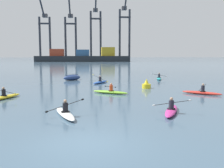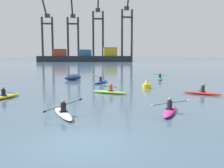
% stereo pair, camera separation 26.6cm
% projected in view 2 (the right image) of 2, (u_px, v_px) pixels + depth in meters
% --- Properties ---
extents(ground_plane, '(800.00, 800.00, 0.00)m').
position_uv_depth(ground_plane, '(82.00, 143.00, 9.60)').
color(ground_plane, '#425B70').
extents(container_barge, '(49.53, 10.86, 7.67)m').
position_uv_depth(container_barge, '(86.00, 57.00, 134.38)').
color(container_barge, '#1E2328').
rests_on(container_barge, ground).
extents(gantry_crane_west, '(6.95, 19.53, 34.59)m').
position_uv_depth(gantry_crane_west, '(47.00, 31.00, 142.67)').
color(gantry_crane_west, '#232833').
rests_on(gantry_crane_west, ground).
extents(gantry_crane_west_mid, '(7.18, 16.77, 37.66)m').
position_uv_depth(gantry_crane_west_mid, '(73.00, 31.00, 143.99)').
color(gantry_crane_west_mid, '#232833').
rests_on(gantry_crane_west_mid, ground).
extents(gantry_crane_east_mid, '(7.01, 16.39, 39.86)m').
position_uv_depth(gantry_crane_east_mid, '(98.00, 28.00, 148.26)').
color(gantry_crane_east_mid, '#232833').
rests_on(gantry_crane_east_mid, ground).
extents(gantry_crane_east, '(6.86, 17.95, 43.23)m').
position_uv_depth(gantry_crane_east, '(127.00, 26.00, 141.82)').
color(gantry_crane_east, '#232833').
rests_on(gantry_crane_east, ground).
extents(capsized_dinghy, '(2.75, 2.41, 0.76)m').
position_uv_depth(capsized_dinghy, '(73.00, 78.00, 33.90)').
color(capsized_dinghy, navy).
rests_on(capsized_dinghy, ground).
extents(channel_buoy, '(0.90, 0.90, 1.00)m').
position_uv_depth(channel_buoy, '(147.00, 85.00, 25.47)').
color(channel_buoy, yellow).
rests_on(channel_buoy, ground).
extents(kayak_red, '(3.01, 2.61, 0.95)m').
position_uv_depth(kayak_red, '(202.00, 92.00, 21.53)').
color(kayak_red, red).
rests_on(kayak_red, ground).
extents(kayak_blue, '(2.27, 3.22, 1.08)m').
position_uv_depth(kayak_blue, '(101.00, 82.00, 30.21)').
color(kayak_blue, '#2856B2').
rests_on(kayak_blue, ground).
extents(kayak_magenta, '(2.06, 3.33, 0.95)m').
position_uv_depth(kayak_magenta, '(170.00, 110.00, 14.58)').
color(kayak_magenta, '#C13384').
rests_on(kayak_magenta, ground).
extents(kayak_white, '(2.13, 3.41, 0.95)m').
position_uv_depth(kayak_white, '(63.00, 113.00, 13.92)').
color(kayak_white, silver).
rests_on(kayak_white, ground).
extents(kayak_teal, '(2.21, 3.44, 0.95)m').
position_uv_depth(kayak_teal, '(160.00, 78.00, 34.99)').
color(kayak_teal, teal).
rests_on(kayak_teal, ground).
extents(kayak_yellow, '(2.10, 3.36, 0.95)m').
position_uv_depth(kayak_yellow, '(4.00, 96.00, 19.47)').
color(kayak_yellow, yellow).
rests_on(kayak_yellow, ground).
extents(kayak_lime, '(3.22, 2.28, 0.95)m').
position_uv_depth(kayak_lime, '(110.00, 92.00, 22.04)').
color(kayak_lime, '#7ABC2D').
rests_on(kayak_lime, ground).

